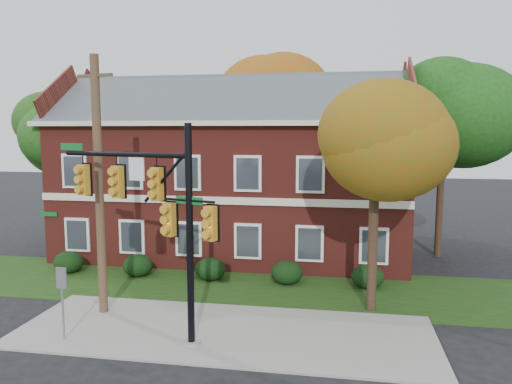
% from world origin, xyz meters
% --- Properties ---
extents(ground, '(120.00, 120.00, 0.00)m').
position_xyz_m(ground, '(0.00, 0.00, 0.00)').
color(ground, black).
rests_on(ground, ground).
extents(sidewalk, '(14.00, 5.00, 0.08)m').
position_xyz_m(sidewalk, '(0.00, 1.00, 0.04)').
color(sidewalk, gray).
rests_on(sidewalk, ground).
extents(grass_strip, '(30.00, 6.00, 0.04)m').
position_xyz_m(grass_strip, '(0.00, 6.00, 0.02)').
color(grass_strip, '#193811').
rests_on(grass_strip, ground).
extents(apartment_building, '(18.80, 8.80, 9.74)m').
position_xyz_m(apartment_building, '(-2.00, 11.95, 4.99)').
color(apartment_building, maroon).
rests_on(apartment_building, ground).
extents(hedge_far_left, '(1.40, 1.26, 1.05)m').
position_xyz_m(hedge_far_left, '(-9.00, 6.70, 0.53)').
color(hedge_far_left, black).
rests_on(hedge_far_left, ground).
extents(hedge_left, '(1.40, 1.26, 1.05)m').
position_xyz_m(hedge_left, '(-5.50, 6.70, 0.53)').
color(hedge_left, black).
rests_on(hedge_left, ground).
extents(hedge_center, '(1.40, 1.26, 1.05)m').
position_xyz_m(hedge_center, '(-2.00, 6.70, 0.53)').
color(hedge_center, black).
rests_on(hedge_center, ground).
extents(hedge_right, '(1.40, 1.26, 1.05)m').
position_xyz_m(hedge_right, '(1.50, 6.70, 0.53)').
color(hedge_right, black).
rests_on(hedge_right, ground).
extents(hedge_far_right, '(1.40, 1.26, 1.05)m').
position_xyz_m(hedge_far_right, '(5.00, 6.70, 0.53)').
color(hedge_far_right, black).
rests_on(hedge_far_right, ground).
extents(tree_near_right, '(4.50, 4.25, 8.58)m').
position_xyz_m(tree_near_right, '(5.22, 3.87, 6.67)').
color(tree_near_right, black).
rests_on(tree_near_right, ground).
extents(tree_left_rear, '(5.40, 5.10, 8.88)m').
position_xyz_m(tree_left_rear, '(-11.73, 10.84, 6.68)').
color(tree_left_rear, black).
rests_on(tree_left_rear, ground).
extents(tree_right_rear, '(6.30, 5.95, 10.62)m').
position_xyz_m(tree_right_rear, '(9.31, 12.81, 8.12)').
color(tree_right_rear, black).
rests_on(tree_right_rear, ground).
extents(tree_far_rear, '(6.84, 6.46, 11.52)m').
position_xyz_m(tree_far_rear, '(-0.66, 19.79, 8.84)').
color(tree_far_rear, black).
rests_on(tree_far_rear, ground).
extents(traffic_signal, '(6.07, 1.94, 7.01)m').
position_xyz_m(traffic_signal, '(-1.98, 0.19, 4.35)').
color(traffic_signal, gray).
rests_on(traffic_signal, ground).
extents(utility_pole, '(1.46, 0.39, 9.44)m').
position_xyz_m(utility_pole, '(-4.84, 2.00, 4.79)').
color(utility_pole, '#513A25').
rests_on(utility_pole, ground).
extents(sign_post, '(0.36, 0.07, 2.45)m').
position_xyz_m(sign_post, '(-4.94, -0.53, 1.67)').
color(sign_post, slate).
rests_on(sign_post, ground).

